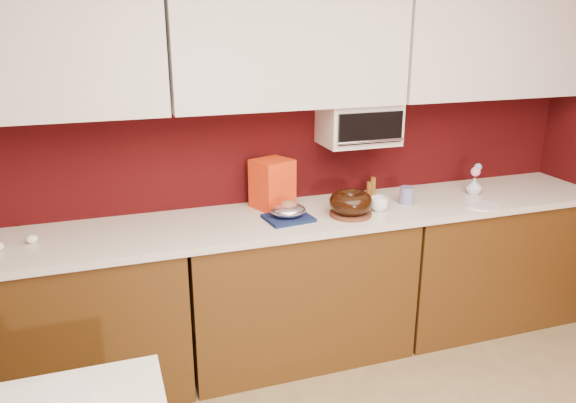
# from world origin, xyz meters

# --- Properties ---
(wall_back) EXTENTS (4.00, 0.02, 2.50)m
(wall_back) POSITION_xyz_m (0.00, 2.25, 1.25)
(wall_back) COLOR #3A0708
(wall_back) RESTS_ON floor
(base_cabinet_left) EXTENTS (1.31, 0.58, 0.86)m
(base_cabinet_left) POSITION_xyz_m (-1.33, 1.94, 0.43)
(base_cabinet_left) COLOR #4F300F
(base_cabinet_left) RESTS_ON floor
(base_cabinet_center) EXTENTS (1.31, 0.58, 0.86)m
(base_cabinet_center) POSITION_xyz_m (0.00, 1.94, 0.43)
(base_cabinet_center) COLOR #4F300F
(base_cabinet_center) RESTS_ON floor
(base_cabinet_right) EXTENTS (1.31, 0.58, 0.86)m
(base_cabinet_right) POSITION_xyz_m (1.33, 1.94, 0.43)
(base_cabinet_right) COLOR #4F300F
(base_cabinet_right) RESTS_ON floor
(countertop) EXTENTS (4.00, 0.62, 0.04)m
(countertop) POSITION_xyz_m (0.00, 1.94, 0.88)
(countertop) COLOR silver
(countertop) RESTS_ON base_cabinet_center
(upper_cabinet_left) EXTENTS (1.31, 0.33, 0.70)m
(upper_cabinet_left) POSITION_xyz_m (-1.33, 2.08, 1.85)
(upper_cabinet_left) COLOR white
(upper_cabinet_left) RESTS_ON wall_back
(upper_cabinet_center) EXTENTS (1.31, 0.33, 0.70)m
(upper_cabinet_center) POSITION_xyz_m (0.00, 2.08, 1.85)
(upper_cabinet_center) COLOR white
(upper_cabinet_center) RESTS_ON wall_back
(upper_cabinet_right) EXTENTS (1.31, 0.33, 0.70)m
(upper_cabinet_right) POSITION_xyz_m (1.33, 2.08, 1.85)
(upper_cabinet_right) COLOR white
(upper_cabinet_right) RESTS_ON wall_back
(toaster_oven) EXTENTS (0.45, 0.30, 0.25)m
(toaster_oven) POSITION_xyz_m (0.45, 2.10, 1.38)
(toaster_oven) COLOR white
(toaster_oven) RESTS_ON upper_cabinet_center
(toaster_oven_door) EXTENTS (0.40, 0.02, 0.18)m
(toaster_oven_door) POSITION_xyz_m (0.45, 1.94, 1.38)
(toaster_oven_door) COLOR black
(toaster_oven_door) RESTS_ON toaster_oven
(toaster_oven_handle) EXTENTS (0.42, 0.02, 0.02)m
(toaster_oven_handle) POSITION_xyz_m (0.45, 1.93, 1.30)
(toaster_oven_handle) COLOR silver
(toaster_oven_handle) RESTS_ON toaster_oven
(cake_base) EXTENTS (0.26, 0.26, 0.02)m
(cake_base) POSITION_xyz_m (0.29, 1.83, 0.91)
(cake_base) COLOR brown
(cake_base) RESTS_ON countertop
(bundt_cake) EXTENTS (0.27, 0.27, 0.10)m
(bundt_cake) POSITION_xyz_m (0.29, 1.83, 0.98)
(bundt_cake) COLOR black
(bundt_cake) RESTS_ON cake_base
(navy_towel) EXTENTS (0.27, 0.24, 0.02)m
(navy_towel) POSITION_xyz_m (-0.07, 1.88, 0.91)
(navy_towel) COLOR #131F49
(navy_towel) RESTS_ON countertop
(foil_ham_nest) EXTENTS (0.25, 0.23, 0.07)m
(foil_ham_nest) POSITION_xyz_m (-0.07, 1.88, 0.96)
(foil_ham_nest) COLOR white
(foil_ham_nest) RESTS_ON navy_towel
(roasted_ham) EXTENTS (0.11, 0.09, 0.07)m
(roasted_ham) POSITION_xyz_m (-0.07, 1.88, 0.98)
(roasted_ham) COLOR #9E6048
(roasted_ham) RESTS_ON foil_ham_nest
(pandoro_box) EXTENTS (0.27, 0.26, 0.29)m
(pandoro_box) POSITION_xyz_m (-0.09, 2.12, 1.04)
(pandoro_box) COLOR red
(pandoro_box) RESTS_ON countertop
(dark_pan) EXTENTS (0.21, 0.21, 0.04)m
(dark_pan) POSITION_xyz_m (0.38, 2.06, 0.92)
(dark_pan) COLOR black
(dark_pan) RESTS_ON countertop
(coffee_mug) EXTENTS (0.13, 0.13, 0.10)m
(coffee_mug) POSITION_xyz_m (0.48, 1.85, 0.95)
(coffee_mug) COLOR white
(coffee_mug) RESTS_ON countertop
(blue_jar) EXTENTS (0.11, 0.11, 0.10)m
(blue_jar) POSITION_xyz_m (0.70, 1.92, 0.95)
(blue_jar) COLOR navy
(blue_jar) RESTS_ON countertop
(flower_vase) EXTENTS (0.09, 0.09, 0.12)m
(flower_vase) POSITION_xyz_m (1.21, 1.95, 0.96)
(flower_vase) COLOR silver
(flower_vase) RESTS_ON countertop
(flower_pink) EXTENTS (0.06, 0.06, 0.06)m
(flower_pink) POSITION_xyz_m (1.21, 1.95, 1.05)
(flower_pink) COLOR pink
(flower_pink) RESTS_ON flower_vase
(flower_blue) EXTENTS (0.05, 0.05, 0.05)m
(flower_blue) POSITION_xyz_m (1.24, 1.97, 1.07)
(flower_blue) COLOR #7FA8CC
(flower_blue) RESTS_ON flower_vase
(china_plate) EXTENTS (0.24, 0.24, 0.01)m
(china_plate) POSITION_xyz_m (1.10, 1.73, 0.91)
(china_plate) COLOR white
(china_plate) RESTS_ON countertop
(amber_bottle) EXTENTS (0.04, 0.04, 0.09)m
(amber_bottle) POSITION_xyz_m (0.55, 2.12, 0.95)
(amber_bottle) COLOR brown
(amber_bottle) RESTS_ON countertop
(egg_right) EXTENTS (0.07, 0.06, 0.05)m
(egg_right) POSITION_xyz_m (-1.40, 1.96, 0.92)
(egg_right) COLOR white
(egg_right) RESTS_ON countertop
(amber_bottle_tall) EXTENTS (0.04, 0.04, 0.12)m
(amber_bottle_tall) POSITION_xyz_m (0.58, 2.14, 0.96)
(amber_bottle_tall) COLOR brown
(amber_bottle_tall) RESTS_ON countertop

